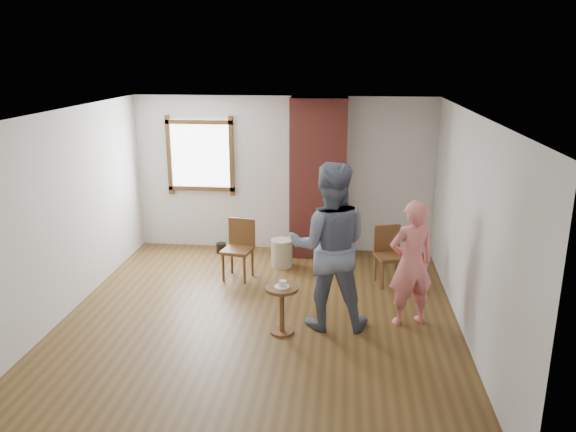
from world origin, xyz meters
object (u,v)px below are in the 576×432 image
Objects in this scene: stoneware_crock at (282,253)px; dining_chair_left at (239,245)px; side_table at (282,302)px; dining_chair_right at (389,252)px; man at (329,246)px; person_pink at (411,263)px.

dining_chair_left is (-0.58, -0.48, 0.28)m from stoneware_crock.
side_table reaches higher than stoneware_crock.
dining_chair_right is at bearing 51.24° from side_table.
man is (1.38, -1.43, 0.53)m from dining_chair_left.
man is (-0.84, -1.43, 0.55)m from dining_chair_right.
person_pink reaches higher than dining_chair_left.
dining_chair_left is 2.21m from dining_chair_right.
stoneware_crock is at bearing 96.51° from side_table.
person_pink is (1.54, 0.41, 0.40)m from side_table.
dining_chair_left is at bearing -48.49° from man.
side_table is (-1.38, -1.72, -0.07)m from dining_chair_right.
dining_chair_right is 0.53× the size of person_pink.
stoneware_crock is 1.72m from dining_chair_right.
dining_chair_right is (1.63, -0.48, 0.26)m from stoneware_crock.
stoneware_crock is at bearing -69.90° from man.
person_pink reaches higher than side_table.
person_pink is at bearing -174.96° from man.
person_pink reaches higher than stoneware_crock.
man reaches higher than stoneware_crock.
dining_chair_right is 1.42× the size of side_table.
side_table is at bearing -4.35° from person_pink.
dining_chair_left is 1.04× the size of dining_chair_right.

